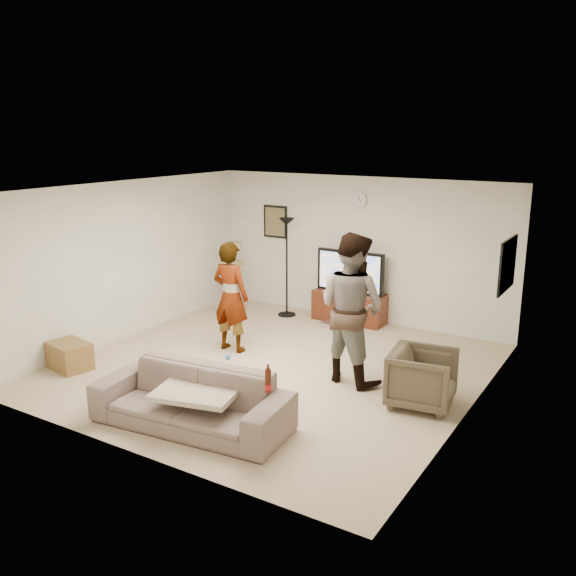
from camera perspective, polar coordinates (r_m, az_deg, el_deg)
The scene contains 24 objects.
floor at distance 8.80m, azimuth -1.41°, elevation -7.39°, with size 5.50×5.50×0.02m, color tan.
ceiling at distance 8.20m, azimuth -1.52°, elevation 9.17°, with size 5.50×5.50×0.02m, color white.
wall_back at distance 10.77m, azimuth 6.54°, elevation 3.59°, with size 5.50×0.04×2.50m, color beige.
wall_front at distance 6.38m, azimuth -15.07°, elevation -4.50°, with size 5.50×0.04×2.50m, color beige.
wall_left at distance 10.14m, azimuth -14.63°, elevation 2.53°, with size 0.04×5.50×2.50m, color beige.
wall_right at distance 7.34m, azimuth 16.87°, elevation -2.13°, with size 0.04×5.50×2.50m, color beige.
wall_clock at distance 10.62m, azimuth 6.60°, elevation 8.07°, with size 0.26×0.26×0.04m, color silver.
wall_speaker at distance 10.69m, azimuth 6.42°, elevation 4.22°, with size 0.25×0.10×0.10m, color black.
picture_back at distance 11.50m, azimuth -1.18°, elevation 6.14°, with size 0.42×0.03×0.52m, color brown.
picture_right at distance 8.80m, azimuth 19.59°, elevation 2.04°, with size 0.03×0.78×0.62m, color gold.
tv_stand at distance 10.80m, azimuth 5.68°, elevation -1.74°, with size 1.27×0.45×0.53m, color #3E190D.
console_box at distance 10.56m, azimuth 4.31°, elevation -3.39°, with size 0.40×0.30×0.07m, color silver.
tv at distance 10.64m, azimuth 5.76°, elevation 1.51°, with size 1.23×0.08×0.73m, color black.
tv_screen at distance 10.60m, azimuth 5.66°, elevation 1.46°, with size 1.13×0.01×0.64m, color gold.
floor_lamp at distance 10.95m, azimuth -0.12°, elevation 1.88°, with size 0.32×0.32×1.76m, color black.
cat_tree at distance 11.32m, azimuth -5.25°, elevation 1.08°, with size 0.42×0.42×1.31m, color tan.
person_left at distance 9.25m, azimuth -5.31°, elevation -0.82°, with size 0.61×0.40×1.67m, color #9D9D9E.
person_right at distance 8.11m, azimuth 5.87°, elevation -1.86°, with size 0.97×0.76×2.00m, color #315F83.
sofa at distance 7.12m, azimuth -8.92°, elevation -10.10°, with size 2.25×0.88×0.66m, color #6C5951.
throw_blanket at distance 7.01m, azimuth -8.35°, elevation -9.43°, with size 0.90×0.70×0.06m, color beige.
beer_bottle at distance 6.36m, azimuth -1.85°, elevation -8.55°, with size 0.06×0.06×0.25m, color #3C1407.
armchair at distance 7.70m, azimuth 12.30°, elevation -8.15°, with size 0.75×0.77×0.70m, color #443B2B.
side_table at distance 9.21m, azimuth -19.51°, elevation -5.91°, with size 0.57×0.43×0.38m, color brown.
toy_ball at distance 9.12m, azimuth -5.57°, elevation -6.34°, with size 0.07×0.07×0.07m, color teal.
Camera 1 is at (4.45, -6.85, 3.27)m, focal length 38.49 mm.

